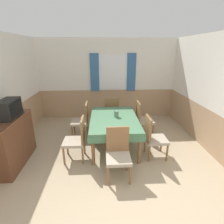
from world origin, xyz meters
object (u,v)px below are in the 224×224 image
chair_head_near (118,152)px  chair_left_far (82,119)px  dining_table (114,122)px  tv (9,109)px  chair_right_far (142,118)px  chair_left_near (77,138)px  vase (116,114)px  chair_right_near (153,136)px  sideboard (11,142)px  chair_head_window (112,112)px

chair_head_near → chair_left_far: size_ratio=1.00×
dining_table → tv: (-2.07, -0.53, 0.55)m
chair_right_far → chair_left_near: (-1.62, -1.06, 0.00)m
chair_left_far → tv: (-1.26, -1.06, 0.68)m
dining_table → vase: size_ratio=11.36×
tv → chair_head_near: bearing=-15.5°
dining_table → chair_head_near: chair_head_near is taller
chair_left_far → vase: size_ratio=6.18×
dining_table → chair_right_near: bearing=-33.2°
chair_head_near → chair_right_near: (0.81, 0.57, 0.00)m
chair_head_near → sideboard: (-2.11, 0.49, 0.01)m
dining_table → chair_right_far: 0.98m
chair_right_far → chair_left_near: 1.93m
dining_table → chair_left_near: (-0.81, -0.53, -0.13)m
chair_head_window → sideboard: size_ratio=0.76×
chair_left_near → chair_head_window: same height
dining_table → chair_head_near: 1.11m
chair_right_near → chair_head_window: 1.82m
chair_left_near → chair_head_window: size_ratio=1.00×
dining_table → chair_right_far: bearing=33.2°
dining_table → chair_head_near: bearing=-90.0°
vase → dining_table: bearing=-132.4°
chair_right_near → chair_head_window: same height
chair_head_near → chair_left_near: same height
chair_right_far → sideboard: sideboard is taller
chair_left_near → chair_head_window: 1.82m
chair_head_near → sideboard: 2.16m
chair_right_far → chair_left_far: bearing=-90.0°
chair_left_far → sideboard: sideboard is taller
dining_table → vase: 0.20m
chair_right_far → dining_table: bearing=-56.8°
chair_left_far → chair_left_near: 1.06m
chair_left_near → chair_right_near: (1.62, 0.00, 0.00)m
dining_table → chair_right_far: (0.81, 0.53, -0.13)m
chair_left_far → sideboard: (-1.30, -1.15, 0.01)m
tv → vase: bearing=15.7°
chair_right_far → chair_right_near: size_ratio=1.00×
sideboard → dining_table: bearing=16.3°
chair_left_near → tv: (-1.26, -0.00, 0.68)m
chair_left_far → chair_left_near: bearing=-180.0°
chair_left_near → vase: bearing=-55.6°
sideboard → tv: tv is taller
chair_left_near → dining_table: bearing=-56.8°
tv → vase: tv is taller
chair_head_window → sideboard: (-2.11, -1.72, 0.01)m
dining_table → chair_head_near: (0.00, -1.10, -0.13)m
sideboard → chair_right_far: bearing=21.5°
dining_table → chair_left_near: 0.98m
chair_head_near → chair_left_far: 1.82m
chair_head_near → dining_table: bearing=-90.0°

